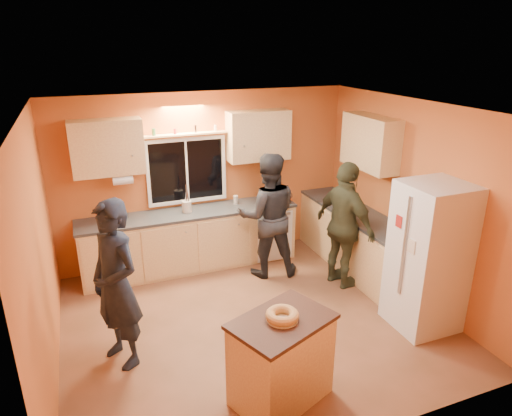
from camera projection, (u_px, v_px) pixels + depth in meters
name	position (u px, v px, depth m)	size (l,w,h in m)	color
ground	(253.00, 320.00, 5.69)	(4.50, 4.50, 0.00)	brown
room_shell	(250.00, 186.00, 5.53)	(4.54, 4.04, 2.61)	#BD6530
back_counter	(214.00, 236.00, 7.02)	(4.23, 0.62, 0.90)	tan
right_counter	(366.00, 247.00, 6.64)	(0.62, 1.84, 0.90)	tan
refrigerator	(429.00, 257.00, 5.33)	(0.72, 0.70, 1.80)	silver
island	(281.00, 359.00, 4.31)	(1.09, 0.93, 0.89)	tan
bundt_pastry	(282.00, 315.00, 4.14)	(0.31, 0.31, 0.09)	tan
person_left	(116.00, 285.00, 4.69)	(0.67, 0.44, 1.84)	black
person_center	(268.00, 216.00, 6.54)	(0.89, 0.69, 1.83)	black
person_right	(345.00, 226.00, 6.24)	(1.05, 0.44, 1.79)	#363924
mixing_bowl	(280.00, 198.00, 7.19)	(0.40, 0.40, 0.10)	black
utensil_crock	(187.00, 207.00, 6.70)	(0.14, 0.14, 0.17)	beige
potted_plant	(404.00, 228.00, 5.72)	(0.30, 0.26, 0.33)	gray
red_box	(357.00, 207.00, 6.82)	(0.16, 0.12, 0.07)	maroon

